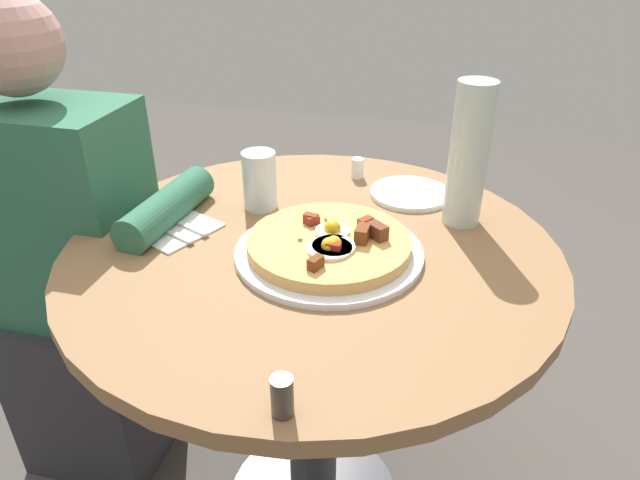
# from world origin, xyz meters

# --- Properties ---
(dining_table) EXTENTS (0.89, 0.89, 0.72)m
(dining_table) POSITION_xyz_m (0.00, 0.00, 0.55)
(dining_table) COLOR olive
(dining_table) RESTS_ON ground_plane
(person_seated) EXTENTS (0.51, 0.29, 1.14)m
(person_seated) POSITION_xyz_m (0.57, -0.04, 0.51)
(person_seated) COLOR #2D2D33
(person_seated) RESTS_ON ground_plane
(pizza_plate) EXTENTS (0.33, 0.33, 0.01)m
(pizza_plate) POSITION_xyz_m (-0.04, 0.03, 0.73)
(pizza_plate) COLOR white
(pizza_plate) RESTS_ON dining_table
(breakfast_pizza) EXTENTS (0.29, 0.29, 0.05)m
(breakfast_pizza) POSITION_xyz_m (-0.04, 0.03, 0.75)
(breakfast_pizza) COLOR #E0AA5D
(breakfast_pizza) RESTS_ON pizza_plate
(bread_plate) EXTENTS (0.17, 0.17, 0.01)m
(bread_plate) POSITION_xyz_m (-0.15, -0.25, 0.73)
(bread_plate) COLOR silver
(bread_plate) RESTS_ON dining_table
(napkin) EXTENTS (0.21, 0.20, 0.00)m
(napkin) POSITION_xyz_m (0.28, 0.00, 0.72)
(napkin) COLOR white
(napkin) RESTS_ON dining_table
(fork) EXTENTS (0.17, 0.08, 0.00)m
(fork) POSITION_xyz_m (0.29, 0.02, 0.73)
(fork) COLOR silver
(fork) RESTS_ON napkin
(knife) EXTENTS (0.17, 0.08, 0.00)m
(knife) POSITION_xyz_m (0.28, -0.01, 0.73)
(knife) COLOR silver
(knife) RESTS_ON napkin
(water_glass) EXTENTS (0.07, 0.07, 0.12)m
(water_glass) POSITION_xyz_m (0.14, -0.12, 0.78)
(water_glass) COLOR silver
(water_glass) RESTS_ON dining_table
(water_bottle) EXTENTS (0.07, 0.07, 0.27)m
(water_bottle) POSITION_xyz_m (-0.26, -0.16, 0.86)
(water_bottle) COLOR silver
(water_bottle) RESTS_ON dining_table
(salt_shaker) EXTENTS (0.03, 0.03, 0.05)m
(salt_shaker) POSITION_xyz_m (-0.02, -0.32, 0.74)
(salt_shaker) COLOR white
(salt_shaker) RESTS_ON dining_table
(pepper_shaker) EXTENTS (0.03, 0.03, 0.05)m
(pepper_shaker) POSITION_xyz_m (-0.07, 0.40, 0.75)
(pepper_shaker) COLOR #3F3833
(pepper_shaker) RESTS_ON dining_table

